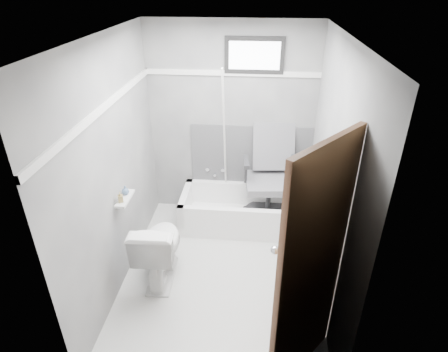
# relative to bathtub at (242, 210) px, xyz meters

# --- Properties ---
(floor) EXTENTS (2.60, 2.60, 0.00)m
(floor) POSITION_rel_bathtub_xyz_m (-0.17, -0.93, -0.21)
(floor) COLOR silver
(floor) RESTS_ON ground
(ceiling) EXTENTS (2.60, 2.60, 0.00)m
(ceiling) POSITION_rel_bathtub_xyz_m (-0.17, -0.93, 2.19)
(ceiling) COLOR silver
(ceiling) RESTS_ON floor
(wall_back) EXTENTS (2.00, 0.02, 2.40)m
(wall_back) POSITION_rel_bathtub_xyz_m (-0.17, 0.37, 0.99)
(wall_back) COLOR #5E5E62
(wall_back) RESTS_ON floor
(wall_front) EXTENTS (2.00, 0.02, 2.40)m
(wall_front) POSITION_rel_bathtub_xyz_m (-0.17, -2.23, 0.99)
(wall_front) COLOR #5E5E62
(wall_front) RESTS_ON floor
(wall_left) EXTENTS (0.02, 2.60, 2.40)m
(wall_left) POSITION_rel_bathtub_xyz_m (-1.17, -0.93, 0.99)
(wall_left) COLOR #5E5E62
(wall_left) RESTS_ON floor
(wall_right) EXTENTS (0.02, 2.60, 2.40)m
(wall_right) POSITION_rel_bathtub_xyz_m (0.83, -0.93, 0.99)
(wall_right) COLOR #5E5E62
(wall_right) RESTS_ON floor
(bathtub) EXTENTS (1.50, 0.70, 0.42)m
(bathtub) POSITION_rel_bathtub_xyz_m (0.00, 0.00, 0.00)
(bathtub) COLOR white
(bathtub) RESTS_ON floor
(office_chair) EXTENTS (0.71, 0.71, 1.14)m
(office_chair) POSITION_rel_bathtub_xyz_m (0.32, 0.02, 0.48)
(office_chair) COLOR slate
(office_chair) RESTS_ON bathtub
(toilet) EXTENTS (0.45, 0.77, 0.74)m
(toilet) POSITION_rel_bathtub_xyz_m (-0.79, -1.01, 0.16)
(toilet) COLOR white
(toilet) RESTS_ON floor
(door) EXTENTS (0.78, 0.78, 2.00)m
(door) POSITION_rel_bathtub_xyz_m (0.81, -2.21, 0.79)
(door) COLOR brown
(door) RESTS_ON floor
(window) EXTENTS (0.66, 0.04, 0.40)m
(window) POSITION_rel_bathtub_xyz_m (0.08, 0.36, 1.81)
(window) COLOR black
(window) RESTS_ON wall_back
(backerboard) EXTENTS (1.50, 0.02, 0.78)m
(backerboard) POSITION_rel_bathtub_xyz_m (0.08, 0.36, 0.59)
(backerboard) COLOR #4C4C4F
(backerboard) RESTS_ON wall_back
(trim_back) EXTENTS (2.00, 0.02, 0.06)m
(trim_back) POSITION_rel_bathtub_xyz_m (-0.17, 0.36, 1.61)
(trim_back) COLOR white
(trim_back) RESTS_ON wall_back
(trim_left) EXTENTS (0.02, 2.60, 0.06)m
(trim_left) POSITION_rel_bathtub_xyz_m (-1.16, -0.93, 1.61)
(trim_left) COLOR white
(trim_left) RESTS_ON wall_left
(pole) EXTENTS (0.02, 0.58, 1.88)m
(pole) POSITION_rel_bathtub_xyz_m (-0.23, 0.13, 0.84)
(pole) COLOR silver
(pole) RESTS_ON bathtub
(shelf) EXTENTS (0.10, 0.32, 0.02)m
(shelf) POSITION_rel_bathtub_xyz_m (-1.10, -0.94, 0.69)
(shelf) COLOR silver
(shelf) RESTS_ON wall_left
(soap_bottle_a) EXTENTS (0.06, 0.06, 0.10)m
(soap_bottle_a) POSITION_rel_bathtub_xyz_m (-1.11, -1.02, 0.76)
(soap_bottle_a) COLOR olive
(soap_bottle_a) RESTS_ON shelf
(soap_bottle_b) EXTENTS (0.10, 0.10, 0.09)m
(soap_bottle_b) POSITION_rel_bathtub_xyz_m (-1.11, -0.88, 0.75)
(soap_bottle_b) COLOR slate
(soap_bottle_b) RESTS_ON shelf
(faucet) EXTENTS (0.26, 0.10, 0.16)m
(faucet) POSITION_rel_bathtub_xyz_m (-0.37, 0.34, 0.34)
(faucet) COLOR silver
(faucet) RESTS_ON wall_back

